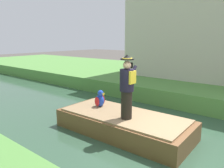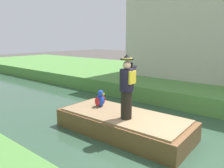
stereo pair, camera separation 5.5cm
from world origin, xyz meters
name	(u,v)px [view 1 (the left image)]	position (x,y,z in m)	size (l,w,h in m)	color
ground_plane	(169,151)	(0.00, 0.00, 0.00)	(80.00, 80.00, 0.00)	#4C4742
canal_water	(169,149)	(0.00, 0.00, 0.05)	(6.30, 48.00, 0.10)	#33513D
boat	(123,123)	(0.00, 1.55, 0.40)	(1.87, 4.23, 0.61)	brown
person_pirate	(127,87)	(-0.24, 1.26, 1.64)	(0.61, 0.42, 1.85)	black
parrot_plush	(100,99)	(0.13, 2.63, 0.95)	(0.36, 0.35, 0.57)	blue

